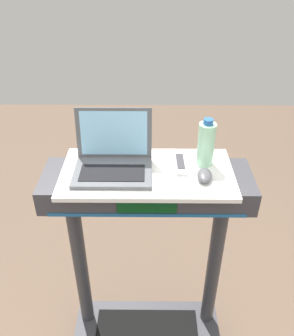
{
  "coord_description": "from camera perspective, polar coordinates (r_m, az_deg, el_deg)",
  "views": [
    {
      "loc": [
        0.01,
        -0.56,
        2.01
      ],
      "look_at": [
        0.0,
        0.65,
        1.21
      ],
      "focal_mm": 38.73,
      "sensor_mm": 36.0,
      "label": 1
    }
  ],
  "objects": [
    {
      "name": "desk_board",
      "position": [
        1.53,
        0.02,
        -0.83
      ],
      "size": [
        0.72,
        0.37,
        0.02
      ],
      "primitive_type": "cube",
      "color": "white",
      "rests_on": "treadmill_base"
    },
    {
      "name": "laptop",
      "position": [
        1.52,
        -5.35,
        1.38
      ],
      "size": [
        0.32,
        0.25,
        0.24
      ],
      "rotation": [
        0.0,
        0.0,
        0.05
      ],
      "color": "#515459",
      "rests_on": "desk_board"
    },
    {
      "name": "computer_mouse",
      "position": [
        1.48,
        9.03,
        -1.18
      ],
      "size": [
        0.07,
        0.11,
        0.03
      ],
      "primitive_type": "ellipsoid",
      "rotation": [
        0.0,
        0.0,
        -0.09
      ],
      "color": "#4C4C51",
      "rests_on": "desk_board"
    },
    {
      "name": "water_bottle",
      "position": [
        1.54,
        9.28,
        3.81
      ],
      "size": [
        0.07,
        0.07,
        0.21
      ],
      "color": "#9EDBB2",
      "rests_on": "desk_board"
    },
    {
      "name": "tv_remote",
      "position": [
        1.56,
        5.24,
        0.75
      ],
      "size": [
        0.05,
        0.16,
        0.02
      ],
      "color": "silver",
      "rests_on": "desk_board"
    }
  ]
}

